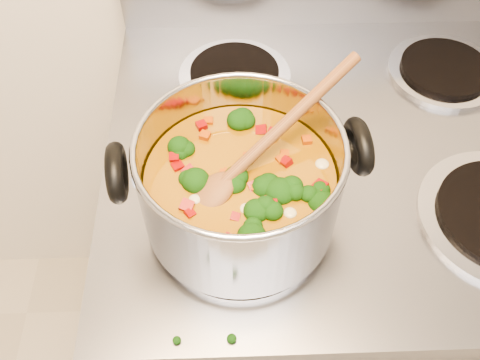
% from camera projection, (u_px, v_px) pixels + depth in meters
% --- Properties ---
extents(electric_range, '(0.75, 0.68, 1.08)m').
position_uv_depth(electric_range, '(319.00, 278.00, 1.17)').
color(electric_range, gray).
rests_on(electric_range, ground).
extents(stockpot, '(0.31, 0.25, 0.15)m').
position_uv_depth(stockpot, '(240.00, 184.00, 0.66)').
color(stockpot, '#A4A5AC').
rests_on(stockpot, electric_range).
extents(wooden_spoon, '(0.23, 0.19, 0.11)m').
position_uv_depth(wooden_spoon, '(250.00, 158.00, 0.64)').
color(wooden_spoon, brown).
rests_on(wooden_spoon, stockpot).
extents(cooktop_crumbs, '(0.23, 0.13, 0.01)m').
position_uv_depth(cooktop_crumbs, '(262.00, 126.00, 0.83)').
color(cooktop_crumbs, black).
rests_on(cooktop_crumbs, electric_range).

